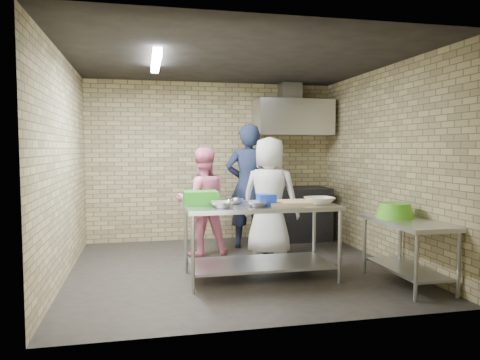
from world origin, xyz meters
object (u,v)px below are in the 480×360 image
blue_tub (266,200)px  woman_white (270,197)px  bottle_green (313,124)px  woman_pink (202,202)px  green_basin (395,210)px  bottle_red (292,122)px  prep_table (260,241)px  man_navy (248,186)px  stove (293,214)px  green_crate (201,198)px  side_counter (407,252)px

blue_tub → woman_white: woman_white is taller
blue_tub → bottle_green: (1.56, 2.49, 1.05)m
woman_pink → woman_white: size_ratio=0.91×
green_basin → bottle_red: size_ratio=2.56×
prep_table → man_navy: (0.26, 1.71, 0.53)m
prep_table → woman_pink: woman_pink is taller
blue_tub → bottle_red: 2.94m
blue_tub → green_basin: blue_tub is taller
prep_table → blue_tub: size_ratio=9.00×
woman_white → green_basin: bearing=160.0°
blue_tub → stove: bearing=63.8°
green_crate → man_navy: 1.86m
prep_table → blue_tub: blue_tub is taller
stove → man_navy: bearing=-153.8°
woman_pink → green_basin: bearing=136.6°
green_basin → bottle_green: (0.02, 2.74, 1.18)m
green_crate → blue_tub: (0.75, -0.22, -0.02)m
bottle_red → blue_tub: bearing=-114.9°
side_counter → bottle_green: size_ratio=8.00×
stove → woman_pink: woman_pink is taller
man_navy → blue_tub: bearing=97.1°
woman_pink → stove: bearing=-158.9°
prep_table → stove: size_ratio=1.51×
blue_tub → bottle_red: size_ratio=1.12×
green_crate → woman_white: size_ratio=0.23×
side_counter → green_crate: size_ratio=2.98×
side_counter → man_navy: (-1.35, 2.31, 0.60)m
side_counter → woman_white: bearing=124.1°
bottle_green → green_crate: bearing=-135.5°
green_crate → woman_white: bearing=41.1°
side_counter → bottle_red: bottle_red is taller
bottle_red → woman_white: 1.88m
stove → woman_white: size_ratio=0.69×
man_navy → woman_pink: man_navy is taller
prep_table → green_basin: size_ratio=3.93×
prep_table → stove: 2.44m
bottle_red → man_navy: size_ratio=0.09×
blue_tub → woman_white: bearing=72.2°
side_counter → man_navy: man_navy is taller
blue_tub → woman_white: (0.39, 1.22, -0.10)m
green_crate → bottle_red: size_ratio=2.23×
man_navy → woman_white: bearing=120.8°
green_crate → woman_white: woman_white is taller
man_navy → stove: bearing=-140.1°
woman_pink → woman_white: (0.96, -0.22, 0.08)m
woman_pink → woman_white: 0.99m
bottle_green → prep_table: bearing=-123.9°
green_basin → bottle_red: 3.01m
side_counter → bottle_red: 3.44m
stove → blue_tub: 2.56m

